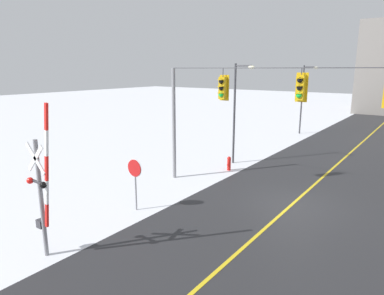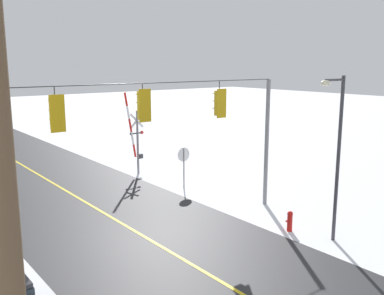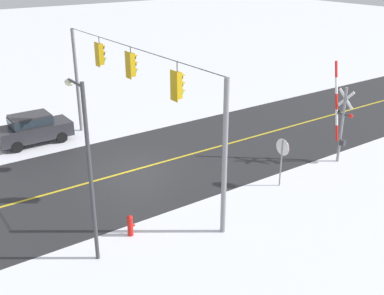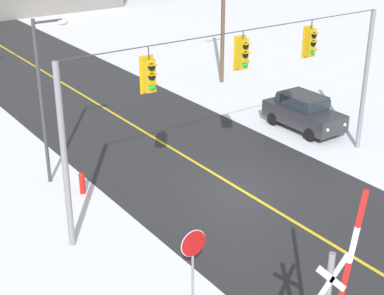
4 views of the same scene
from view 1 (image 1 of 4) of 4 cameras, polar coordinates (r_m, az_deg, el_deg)
name	(u,v)px [view 1 (image 1 of 4)]	position (r m, az deg, el deg)	size (l,w,h in m)	color
ground_plane	(292,204)	(16.81, 16.32, -9.08)	(160.00, 160.00, 0.00)	white
road_asphalt	(327,173)	(22.28, 21.57, -4.01)	(9.00, 80.00, 0.01)	#28282B
lane_centre_line	(327,173)	(22.28, 21.57, -4.00)	(0.14, 72.00, 0.01)	gold
signal_span	(297,113)	(15.77, 17.03, 5.45)	(14.20, 0.47, 6.22)	gray
stop_sign	(135,173)	(15.18, -9.50, -4.25)	(0.80, 0.09, 2.35)	gray
railroad_crossing	(41,190)	(12.12, -23.81, -6.49)	(1.36, 0.31, 5.19)	gray
streetlamp_near	(237,105)	(22.38, 7.57, 7.09)	(1.39, 0.28, 6.50)	#38383D
streetlamp_far	(304,93)	(34.62, 18.19, 8.60)	(1.39, 0.28, 6.50)	#38383D
fire_hydrant	(229,163)	(21.36, 6.17, -2.58)	(0.24, 0.31, 0.88)	red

